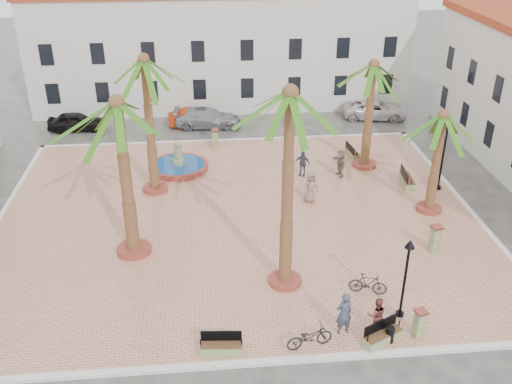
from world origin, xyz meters
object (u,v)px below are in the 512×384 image
at_px(bench_s, 221,347).
at_px(cyclist_b, 377,315).
at_px(palm_sw, 119,122).
at_px(palm_e, 442,128).
at_px(pedestrian_fountain_b, 302,163).
at_px(car_silver, 208,118).
at_px(car_black, 76,121).
at_px(palm_s, 290,114).
at_px(car_white, 375,110).
at_px(bollard_n, 215,138).
at_px(bollard_e, 435,238).
at_px(bicycle_b, 368,284).
at_px(pedestrian_east, 340,163).
at_px(cyclist_a, 344,313).
at_px(palm_nw, 145,74).
at_px(pedestrian_fountain_a, 310,187).
at_px(pedestrian_north, 217,131).
at_px(bicycle_a, 310,337).
at_px(car_red, 194,117).
at_px(litter_bin, 390,335).
at_px(lamppost_e, 445,144).
at_px(lamppost_s, 407,265).
at_px(palm_ne, 373,78).
at_px(bench_ne, 352,153).
at_px(bench_e, 407,180).
at_px(bollard_se, 419,323).
at_px(fountain, 179,165).

distance_m(bench_s, cyclist_b, 6.31).
relative_size(palm_sw, palm_e, 1.37).
height_order(pedestrian_fountain_b, car_silver, pedestrian_fountain_b).
bearing_deg(car_black, palm_e, -124.58).
xyz_separation_m(palm_s, car_white, (10.14, 20.95, -7.54)).
xyz_separation_m(bollard_n, bollard_e, (10.34, -14.03, 0.07)).
height_order(bicycle_b, pedestrian_east, pedestrian_east).
distance_m(palm_s, cyclist_a, 8.15).
xyz_separation_m(palm_nw, pedestrian_fountain_a, (8.93, -2.28, -6.13)).
bearing_deg(car_white, pedestrian_fountain_b, 152.84).
relative_size(palm_s, pedestrian_north, 5.20).
distance_m(cyclist_b, pedestrian_fountain_b, 14.47).
xyz_separation_m(cyclist_a, cyclist_b, (1.34, -0.02, -0.17)).
height_order(bicycle_a, car_black, car_black).
height_order(cyclist_b, pedestrian_east, pedestrian_east).
relative_size(cyclist_a, bicycle_a, 1.02).
xyz_separation_m(palm_s, car_red, (-4.14, 20.68, -7.59)).
xyz_separation_m(bicycle_a, car_white, (9.77, 25.16, 0.05)).
distance_m(litter_bin, pedestrian_fountain_b, 15.17).
relative_size(lamppost_e, bicycle_b, 2.52).
bearing_deg(lamppost_e, car_white, 91.37).
xyz_separation_m(palm_s, bicycle_a, (0.37, -4.21, -7.59)).
height_order(bench_s, lamppost_s, lamppost_s).
relative_size(palm_ne, bicycle_b, 4.17).
relative_size(bench_ne, lamppost_e, 0.40).
height_order(palm_sw, lamppost_s, palm_sw).
bearing_deg(pedestrian_east, bollard_e, 7.04).
height_order(bicycle_b, car_white, car_white).
bearing_deg(lamppost_s, litter_bin, -121.60).
bearing_deg(cyclist_a, palm_ne, -121.29).
bearing_deg(bench_e, palm_sw, 115.61).
bearing_deg(bollard_n, pedestrian_east, -34.39).
relative_size(palm_ne, lamppost_e, 1.66).
bearing_deg(bench_e, palm_s, 141.31).
height_order(lamppost_e, car_white, lamppost_e).
height_order(car_silver, car_white, car_silver).
height_order(bollard_se, pedestrian_east, pedestrian_east).
height_order(palm_s, litter_bin, palm_s).
xyz_separation_m(palm_e, palm_ne, (-2.08, 6.02, 0.99)).
xyz_separation_m(bollard_se, car_white, (5.34, 24.95, -0.11)).
height_order(bench_e, bollard_se, bollard_se).
bearing_deg(bench_s, bollard_n, 93.66).
relative_size(bicycle_b, car_black, 0.41).
bearing_deg(bench_ne, fountain, 87.49).
bearing_deg(car_black, bench_s, -159.06).
height_order(bench_s, bicycle_b, bicycle_b).
relative_size(palm_e, bench_e, 3.07).
distance_m(lamppost_s, bicycle_a, 4.84).
height_order(palm_nw, bollard_e, palm_nw).
bearing_deg(palm_ne, car_white, 70.18).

